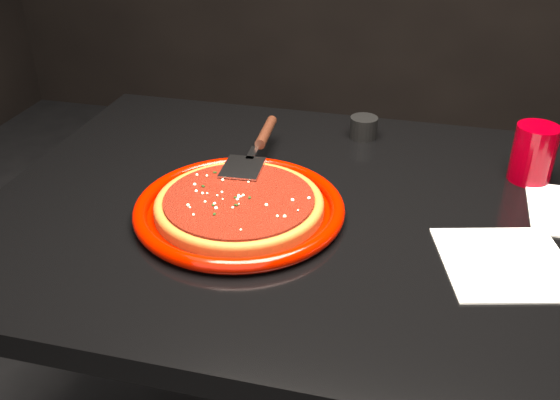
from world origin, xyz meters
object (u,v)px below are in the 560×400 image
object	(u,v)px
table	(338,374)
plate	(239,208)
ramekin	(364,127)
cup	(533,153)
pizza_server	(256,147)

from	to	relation	value
table	plate	distance (m)	0.43
table	ramekin	distance (m)	0.49
plate	cup	xyz separation A→B (m)	(0.46, 0.24, 0.04)
pizza_server	ramekin	bearing A→B (deg)	43.13
table	cup	world-z (taller)	cup
pizza_server	cup	distance (m)	0.49
cup	ramekin	xyz separation A→B (m)	(-0.31, 0.11, -0.03)
table	pizza_server	distance (m)	0.47
cup	table	bearing A→B (deg)	-148.21
table	pizza_server	world-z (taller)	pizza_server
table	ramekin	world-z (taller)	ramekin
plate	ramekin	xyz separation A→B (m)	(0.15, 0.35, 0.01)
plate	cup	size ratio (longest dim) A/B	3.32
plate	ramekin	distance (m)	0.38
cup	plate	bearing A→B (deg)	-152.39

